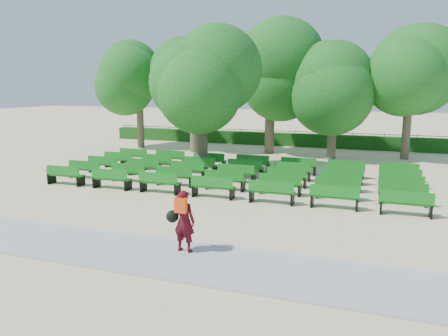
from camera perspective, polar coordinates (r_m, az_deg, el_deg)
name	(u,v)px	position (r m, az deg, el deg)	size (l,w,h in m)	color
ground	(207,188)	(18.20, -2.25, -2.64)	(120.00, 120.00, 0.00)	beige
paving	(101,249)	(11.93, -15.71, -10.15)	(30.00, 2.20, 0.06)	#ABACA7
curb	(126,234)	(12.82, -12.74, -8.44)	(30.00, 0.12, 0.10)	silver
hedge	(279,139)	(31.37, 7.26, 3.75)	(26.00, 0.70, 0.90)	#164B13
fence	(281,145)	(31.82, 7.40, 3.03)	(26.00, 0.10, 1.02)	black
tree_line	(266,154)	(27.57, 5.46, 1.90)	(21.80, 6.80, 7.04)	#1E6B20
bench_array	(236,181)	(19.19, 1.59, -1.67)	(1.68, 0.58, 1.05)	#137018
tree_among	(202,82)	(21.21, -2.94, 11.12)	(4.87, 4.87, 6.57)	brown
person	(183,220)	(11.06, -5.38, -6.78)	(0.76, 0.47, 1.59)	#470A12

